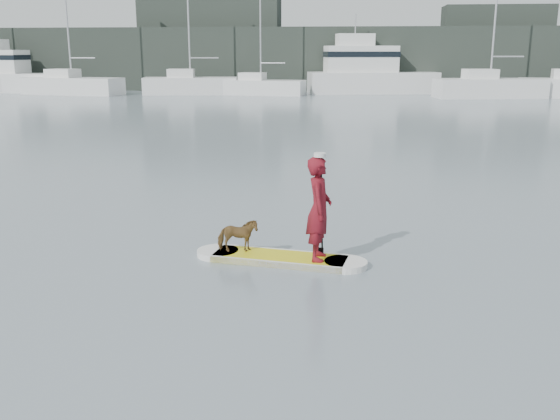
# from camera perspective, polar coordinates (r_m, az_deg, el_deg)

# --- Properties ---
(ground) EXTENTS (140.00, 140.00, 0.00)m
(ground) POSITION_cam_1_polar(r_m,az_deg,el_deg) (11.77, -14.92, -5.24)
(ground) COLOR slate
(ground) RESTS_ON ground
(paddleboard) EXTENTS (3.27, 1.20, 0.12)m
(paddleboard) POSITION_cam_1_polar(r_m,az_deg,el_deg) (11.76, 0.00, -4.44)
(paddleboard) COLOR #D0C613
(paddleboard) RESTS_ON ground
(paddler) EXTENTS (0.47, 0.70, 1.90)m
(paddler) POSITION_cam_1_polar(r_m,az_deg,el_deg) (11.31, 3.59, 0.11)
(paddler) COLOR maroon
(paddler) RESTS_ON paddleboard
(white_cap) EXTENTS (0.22, 0.22, 0.07)m
(white_cap) POSITION_cam_1_polar(r_m,az_deg,el_deg) (11.11, 3.67, 5.05)
(white_cap) COLOR silver
(white_cap) RESTS_ON paddler
(dog) EXTENTS (0.81, 0.50, 0.64)m
(dog) POSITION_cam_1_polar(r_m,az_deg,el_deg) (11.89, -3.90, -2.35)
(dog) COLOR brown
(dog) RESTS_ON paddleboard
(paddle) EXTENTS (0.10, 0.30, 2.00)m
(paddle) POSITION_cam_1_polar(r_m,az_deg,el_deg) (11.61, 3.82, -0.92)
(paddle) COLOR black
(paddle) RESTS_ON ground
(sailboat_b) EXTENTS (9.54, 4.54, 13.63)m
(sailboat_b) POSITION_cam_1_polar(r_m,az_deg,el_deg) (59.84, -18.53, 10.89)
(sailboat_b) COLOR silver
(sailboat_b) RESTS_ON ground
(sailboat_c) EXTENTS (8.64, 4.06, 11.93)m
(sailboat_c) POSITION_cam_1_polar(r_m,az_deg,el_deg) (57.88, -8.24, 11.31)
(sailboat_c) COLOR silver
(sailboat_c) RESTS_ON ground
(sailboat_d) EXTENTS (8.04, 3.56, 11.44)m
(sailboat_d) POSITION_cam_1_polar(r_m,az_deg,el_deg) (56.46, -1.83, 11.31)
(sailboat_d) COLOR silver
(sailboat_d) RESTS_ON ground
(sailboat_e) EXTENTS (9.32, 4.40, 12.99)m
(sailboat_e) POSITION_cam_1_polar(r_m,az_deg,el_deg) (55.72, 18.54, 10.66)
(sailboat_e) COLOR silver
(sailboat_e) RESTS_ON ground
(motor_yacht_a) EXTENTS (12.17, 5.86, 7.01)m
(motor_yacht_a) POSITION_cam_1_polar(r_m,az_deg,el_deg) (59.00, 7.99, 12.43)
(motor_yacht_a) COLOR silver
(motor_yacht_a) RESTS_ON ground
(motor_yacht_b) EXTENTS (9.99, 4.22, 6.41)m
(motor_yacht_b) POSITION_cam_1_polar(r_m,az_deg,el_deg) (65.87, -23.97, 11.41)
(motor_yacht_b) COLOR silver
(motor_yacht_b) RESTS_ON ground
(shore_mass) EXTENTS (90.00, 6.00, 6.00)m
(shore_mass) POSITION_cam_1_polar(r_m,az_deg,el_deg) (63.45, 2.60, 13.61)
(shore_mass) COLOR black
(shore_mass) RESTS_ON ground
(shore_building_west) EXTENTS (14.00, 4.00, 9.00)m
(shore_building_west) POSITION_cam_1_polar(r_m,az_deg,el_deg) (65.85, -6.34, 14.88)
(shore_building_west) COLOR black
(shore_building_west) RESTS_ON ground
(shore_building_east) EXTENTS (10.00, 4.00, 8.00)m
(shore_building_east) POSITION_cam_1_polar(r_m,az_deg,el_deg) (65.78, 19.00, 13.77)
(shore_building_east) COLOR black
(shore_building_east) RESTS_ON ground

